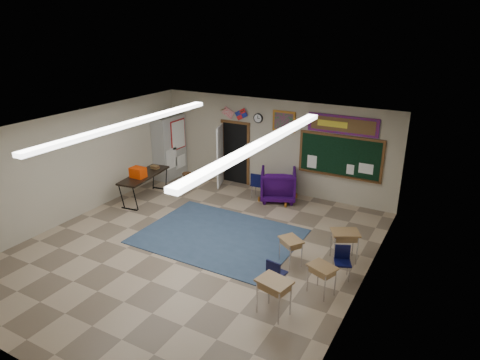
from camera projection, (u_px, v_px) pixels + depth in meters
The scene contains 25 objects.
floor at pixel (195, 248), 10.61m from camera, with size 9.00×9.00×0.00m, color tan.
back_wall at pixel (273, 146), 13.75m from camera, with size 8.00×0.04×3.00m, color #AEA68D.
front_wall at pixel (19, 291), 6.41m from camera, with size 8.00×0.04×3.00m, color #AEA68D.
left_wall at pixel (75, 166), 11.91m from camera, with size 0.04×9.00×3.00m, color #AEA68D.
right_wall at pixel (362, 231), 8.25m from camera, with size 0.04×9.00×3.00m, color #AEA68D.
ceiling at pixel (190, 130), 9.55m from camera, with size 8.00×9.00×0.04m, color silver.
area_rug at pixel (219, 236), 11.17m from camera, with size 4.00×3.00×0.02m, color #344763.
fluorescent_strips at pixel (190, 133), 9.57m from camera, with size 3.86×6.00×0.10m, color white, non-canonical shape.
doorway at pixel (231, 153), 14.47m from camera, with size 1.10×0.89×2.16m.
chalkboard at pixel (340, 157), 12.73m from camera, with size 2.55×0.14×1.30m.
bulletin_board at pixel (343, 125), 12.38m from camera, with size 2.10×0.05×0.55m.
framed_art_print at pixel (284, 121), 13.26m from camera, with size 0.75×0.05×0.65m.
wall_clock at pixel (258, 118), 13.68m from camera, with size 0.32×0.05×0.32m.
wall_flags at pixel (235, 112), 14.00m from camera, with size 1.16×0.06×0.70m, color red, non-canonical shape.
storage_cabinet at pixel (170, 147), 15.06m from camera, with size 0.59×1.25×2.20m.
wingback_armchair at pixel (278, 185), 13.30m from camera, with size 1.06×1.09×0.99m, color #22053A.
student_chair_reading at pixel (258, 185), 13.48m from camera, with size 0.42×0.42×0.84m, color black, non-canonical shape.
student_chair_desk_a at pixel (277, 274), 8.88m from camera, with size 0.36×0.36×0.73m, color black, non-canonical shape.
student_chair_desk_b at pixel (342, 263), 9.25m from camera, with size 0.37×0.37×0.74m, color black, non-canonical shape.
student_desk_front_left at pixel (291, 250), 9.81m from camera, with size 0.67×0.63×0.64m.
student_desk_front_right at pixel (344, 244), 9.93m from camera, with size 0.78×0.72×0.75m.
student_desk_back_left at pixel (274, 295), 8.10m from camera, with size 0.71×0.59×0.75m.
student_desk_back_right at pixel (322, 278), 8.73m from camera, with size 0.66×0.58×0.65m.
folding_table at pixel (145, 186), 13.35m from camera, with size 0.93×2.05×1.13m.
wooden_stool at pixel (187, 181), 14.20m from camera, with size 0.32×0.32×0.56m.
Camera 1 is at (5.54, -7.59, 5.33)m, focal length 32.00 mm.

